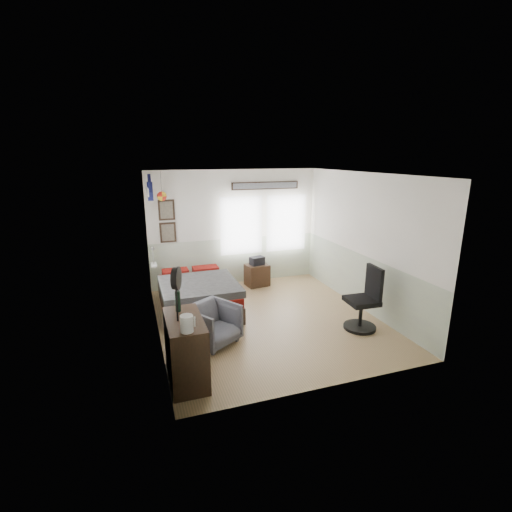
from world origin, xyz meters
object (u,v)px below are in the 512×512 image
object	(u,v)px
bed	(198,295)
dresser	(186,349)
armchair	(213,324)
task_chair	(365,304)
nightstand	(257,275)

from	to	relation	value
bed	dresser	distance (m)	2.40
bed	armchair	world-z (taller)	armchair
armchair	task_chair	bearing A→B (deg)	-39.48
dresser	task_chair	xyz separation A→B (m)	(3.23, 0.55, 0.02)
bed	dresser	size ratio (longest dim) A/B	1.99
bed	nightstand	bearing A→B (deg)	31.72
bed	dresser	world-z (taller)	dresser
armchair	task_chair	distance (m)	2.68
dresser	task_chair	bearing A→B (deg)	9.67
task_chair	nightstand	bearing A→B (deg)	114.41
nightstand	task_chair	world-z (taller)	task_chair
bed	task_chair	bearing A→B (deg)	-33.92
armchair	bed	bearing A→B (deg)	57.39
armchair	nightstand	distance (m)	2.91
dresser	armchair	distance (m)	1.05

